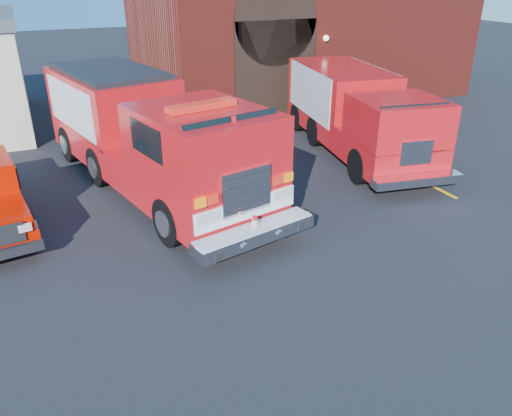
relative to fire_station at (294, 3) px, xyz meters
name	(u,v)px	position (x,y,z in m)	size (l,w,h in m)	color
ground	(235,237)	(-8.99, -13.98, -4.25)	(100.00, 100.00, 0.00)	black
parking_stripe_near	(420,180)	(-2.49, -12.98, -4.25)	(0.12, 3.00, 0.01)	yellow
parking_stripe_mid	(362,150)	(-2.49, -9.98, -4.25)	(0.12, 3.00, 0.01)	yellow
parking_stripe_far	(319,128)	(-2.49, -6.98, -4.25)	(0.12, 3.00, 0.01)	yellow
fire_station	(294,3)	(0.00, 0.00, 0.00)	(15.20, 10.20, 8.45)	maroon
fire_engine	(148,134)	(-10.04, -10.13, -2.65)	(4.86, 10.42, 3.10)	black
secondary_truck	(356,110)	(-2.81, -9.83, -2.80)	(3.91, 8.51, 2.66)	black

